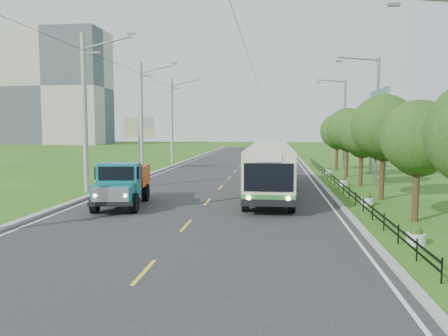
% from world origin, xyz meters
% --- Properties ---
extents(ground, '(240.00, 240.00, 0.00)m').
position_xyz_m(ground, '(0.00, 0.00, 0.00)').
color(ground, '#2B5A15').
rests_on(ground, ground).
extents(road, '(14.00, 120.00, 0.02)m').
position_xyz_m(road, '(0.00, 20.00, 0.01)').
color(road, '#28282B').
rests_on(road, ground).
extents(curb_left, '(0.40, 120.00, 0.15)m').
position_xyz_m(curb_left, '(-7.20, 20.00, 0.07)').
color(curb_left, '#9E9E99').
rests_on(curb_left, ground).
extents(curb_right, '(0.30, 120.00, 0.10)m').
position_xyz_m(curb_right, '(7.15, 20.00, 0.05)').
color(curb_right, '#9E9E99').
rests_on(curb_right, ground).
extents(edge_line_left, '(0.12, 120.00, 0.00)m').
position_xyz_m(edge_line_left, '(-6.65, 20.00, 0.02)').
color(edge_line_left, silver).
rests_on(edge_line_left, road).
extents(edge_line_right, '(0.12, 120.00, 0.00)m').
position_xyz_m(edge_line_right, '(6.65, 20.00, 0.02)').
color(edge_line_right, silver).
rests_on(edge_line_right, road).
extents(centre_dash, '(0.12, 2.20, 0.00)m').
position_xyz_m(centre_dash, '(0.00, 0.00, 0.02)').
color(centre_dash, yellow).
rests_on(centre_dash, road).
extents(railing_right, '(0.04, 40.00, 0.60)m').
position_xyz_m(railing_right, '(8.00, 14.00, 0.30)').
color(railing_right, black).
rests_on(railing_right, ground).
extents(pole_near, '(3.51, 0.32, 10.00)m').
position_xyz_m(pole_near, '(-8.26, 9.00, 5.09)').
color(pole_near, gray).
rests_on(pole_near, ground).
extents(pole_mid, '(3.51, 0.32, 10.00)m').
position_xyz_m(pole_mid, '(-8.26, 21.00, 5.09)').
color(pole_mid, gray).
rests_on(pole_mid, ground).
extents(pole_far, '(3.51, 0.32, 10.00)m').
position_xyz_m(pole_far, '(-8.26, 33.00, 5.09)').
color(pole_far, gray).
rests_on(pole_far, ground).
extents(tree_second, '(3.18, 3.26, 5.30)m').
position_xyz_m(tree_second, '(9.86, 2.14, 3.52)').
color(tree_second, '#382314').
rests_on(tree_second, ground).
extents(tree_third, '(3.60, 3.62, 6.00)m').
position_xyz_m(tree_third, '(9.86, 8.14, 3.99)').
color(tree_third, '#382314').
rests_on(tree_third, ground).
extents(tree_fourth, '(3.24, 3.31, 5.40)m').
position_xyz_m(tree_fourth, '(9.86, 14.14, 3.59)').
color(tree_fourth, '#382314').
rests_on(tree_fourth, ground).
extents(tree_fifth, '(3.48, 3.52, 5.80)m').
position_xyz_m(tree_fifth, '(9.86, 20.14, 3.85)').
color(tree_fifth, '#382314').
rests_on(tree_fifth, ground).
extents(tree_back, '(3.30, 3.36, 5.50)m').
position_xyz_m(tree_back, '(9.86, 26.14, 3.65)').
color(tree_back, '#382314').
rests_on(tree_back, ground).
extents(streetlight_mid, '(3.02, 0.20, 9.07)m').
position_xyz_m(streetlight_mid, '(10.64, 14.00, 4.90)').
color(streetlight_mid, slate).
rests_on(streetlight_mid, ground).
extents(streetlight_far, '(3.02, 0.20, 9.07)m').
position_xyz_m(streetlight_far, '(10.64, 28.00, 4.90)').
color(streetlight_far, slate).
rests_on(streetlight_far, ground).
extents(planter_front, '(0.64, 0.64, 0.67)m').
position_xyz_m(planter_front, '(8.60, -2.00, 0.29)').
color(planter_front, silver).
rests_on(planter_front, ground).
extents(planter_near, '(0.64, 0.64, 0.67)m').
position_xyz_m(planter_near, '(8.60, 6.00, 0.29)').
color(planter_near, silver).
rests_on(planter_near, ground).
extents(planter_mid, '(0.64, 0.64, 0.67)m').
position_xyz_m(planter_mid, '(8.60, 14.00, 0.29)').
color(planter_mid, silver).
rests_on(planter_mid, ground).
extents(planter_far, '(0.64, 0.64, 0.67)m').
position_xyz_m(planter_far, '(8.60, 22.00, 0.29)').
color(planter_far, silver).
rests_on(planter_far, ground).
extents(billboard_left, '(3.00, 0.20, 5.20)m').
position_xyz_m(billboard_left, '(-9.50, 24.00, 3.87)').
color(billboard_left, slate).
rests_on(billboard_left, ground).
extents(billboard_right, '(0.24, 6.00, 7.30)m').
position_xyz_m(billboard_right, '(12.30, 20.00, 5.34)').
color(billboard_right, slate).
rests_on(billboard_right, ground).
extents(apartment_near, '(28.00, 14.00, 30.00)m').
position_xyz_m(apartment_near, '(-55.00, 95.00, 15.00)').
color(apartment_near, '#B7B2A3').
rests_on(apartment_near, ground).
extents(apartment_far, '(24.00, 14.00, 26.00)m').
position_xyz_m(apartment_far, '(-80.00, 120.00, 13.00)').
color(apartment_far, '#B7B2A3').
rests_on(apartment_far, ground).
extents(bus, '(2.59, 15.47, 2.98)m').
position_xyz_m(bus, '(3.38, 9.72, 1.79)').
color(bus, '#2F7731').
rests_on(bus, ground).
extents(dump_truck, '(2.83, 5.79, 2.34)m').
position_xyz_m(dump_truck, '(-4.21, 4.19, 1.32)').
color(dump_truck, '#14717C').
rests_on(dump_truck, ground).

